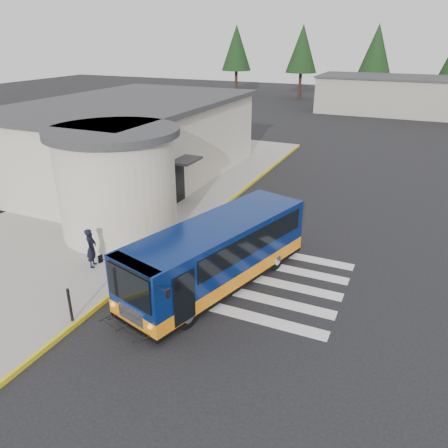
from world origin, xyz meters
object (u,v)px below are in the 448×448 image
at_px(pedestrian_b, 118,219).
at_px(bollard, 70,305).
at_px(transit_bus, 217,256).
at_px(pedestrian_a, 91,248).

height_order(pedestrian_b, bollard, pedestrian_b).
bearing_deg(pedestrian_b, transit_bus, 32.98).
relative_size(pedestrian_b, bollard, 1.35).
bearing_deg(bollard, pedestrian_a, 119.09).
relative_size(transit_bus, pedestrian_a, 5.57).
xyz_separation_m(pedestrian_a, pedestrian_b, (-0.83, 2.79, -0.00)).
bearing_deg(transit_bus, pedestrian_a, -152.51).
distance_m(transit_bus, pedestrian_a, 5.08).
bearing_deg(transit_bus, bollard, -111.45).
distance_m(pedestrian_a, bollard, 3.64).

